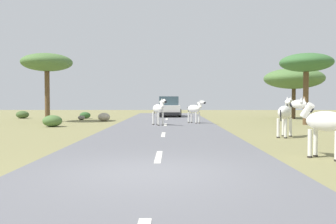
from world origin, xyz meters
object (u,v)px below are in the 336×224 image
object	(u,v)px
zebra_1	(323,122)
rock_2	(81,118)
bush_2	(85,115)
tree_2	(306,64)
bush_4	(52,121)
car_0	(168,107)
tree_0	(47,63)
zebra_0	(159,109)
zebra_2	(195,109)
tree_1	(294,79)
bush_1	(22,115)
rock_0	(104,117)
zebra_3	(285,113)

from	to	relation	value
zebra_1	rock_2	distance (m)	20.78
bush_2	zebra_1	bearing A→B (deg)	-61.26
tree_2	rock_2	world-z (taller)	tree_2
zebra_1	bush_4	size ratio (longest dim) A/B	1.47
car_0	tree_0	bearing A→B (deg)	37.37
zebra_0	bush_2	size ratio (longest dim) A/B	1.81
zebra_2	tree_0	xyz separation A→B (m)	(-10.01, 2.22, 3.09)
zebra_1	bush_4	distance (m)	15.32
rock_2	tree_1	bearing A→B (deg)	5.54
tree_0	bush_1	distance (m)	6.69
zebra_0	rock_0	xyz separation A→B (m)	(-4.03, 4.69, -0.69)
tree_0	zebra_2	bearing A→B (deg)	-12.51
tree_0	car_0	bearing A→B (deg)	39.89
zebra_0	bush_4	xyz separation A→B (m)	(-5.97, -0.62, -0.65)
zebra_0	tree_1	distance (m)	13.15
zebra_1	rock_0	xyz separation A→B (m)	(-8.71, 16.30, -0.67)
zebra_0	tree_0	world-z (taller)	tree_0
zebra_2	tree_1	size ratio (longest dim) A/B	0.32
tree_1	rock_0	world-z (taller)	tree_1
zebra_0	car_0	bearing A→B (deg)	-120.26
rock_2	car_0	bearing A→B (deg)	36.10
zebra_0	rock_2	bearing A→B (deg)	-73.64
zebra_3	rock_2	world-z (taller)	zebra_3
tree_1	bush_4	xyz separation A→B (m)	(-16.34, -8.41, -2.83)
tree_0	tree_1	size ratio (longest dim) A/B	1.01
zebra_1	zebra_0	bearing A→B (deg)	72.67
zebra_0	rock_2	world-z (taller)	zebra_0
zebra_3	rock_2	xyz separation A→B (m)	(-11.38, 12.38, -0.83)
bush_2	rock_0	size ratio (longest dim) A/B	0.92
tree_0	zebra_0	bearing A→B (deg)	-27.14
zebra_3	bush_2	size ratio (longest dim) A/B	1.94
tree_2	bush_1	size ratio (longest dim) A/B	4.23
zebra_0	car_0	world-z (taller)	car_0
bush_1	bush_2	size ratio (longest dim) A/B	1.18
tree_1	bush_2	distance (m)	16.81
zebra_2	rock_2	bearing A→B (deg)	-70.78
zebra_1	tree_0	world-z (taller)	tree_0
tree_1	car_0	bearing A→B (deg)	162.33
zebra_2	car_0	bearing A→B (deg)	-121.86
zebra_2	car_0	size ratio (longest dim) A/B	0.33
car_0	bush_1	size ratio (longest dim) A/B	4.32
zebra_1	bush_2	distance (m)	22.61
car_0	bush_2	distance (m)	7.24
zebra_3	zebra_1	bearing A→B (deg)	-65.57
zebra_3	tree_0	bearing A→B (deg)	174.14
zebra_3	bush_1	size ratio (longest dim) A/B	1.64
zebra_2	zebra_3	xyz separation A→B (m)	(3.18, -7.96, 0.06)
zebra_3	tree_1	distance (m)	14.99
bush_1	zebra_0	bearing A→B (deg)	-36.45
zebra_2	car_0	world-z (taller)	car_0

